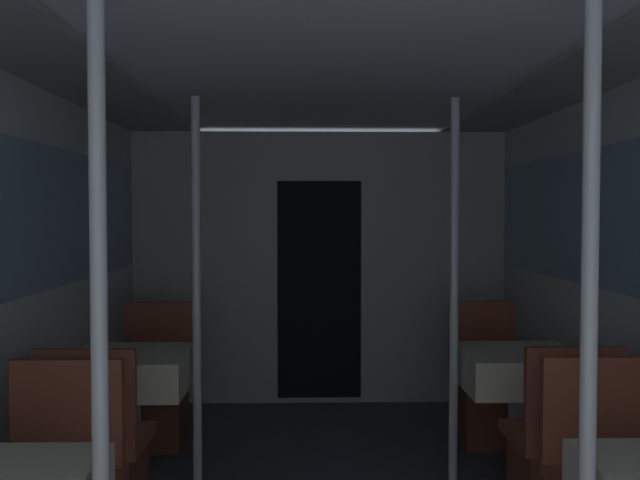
% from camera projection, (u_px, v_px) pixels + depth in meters
% --- Properties ---
extents(ceiling_panel, '(2.91, 6.75, 0.07)m').
position_uv_depth(ceiling_panel, '(331.00, 59.00, 3.06)').
color(ceiling_panel, silver).
rests_on(ceiling_panel, wall_left).
extents(bulkhead_far, '(2.85, 0.09, 2.08)m').
position_uv_depth(bulkhead_far, '(319.00, 268.00, 5.48)').
color(bulkhead_far, '#A8A8A3').
rests_on(bulkhead_far, ground_plane).
extents(support_pole_left_0, '(0.05, 0.05, 2.08)m').
position_uv_depth(support_pole_left_0, '(100.00, 361.00, 2.01)').
color(support_pole_left_0, silver).
rests_on(support_pole_left_0, ground_plane).
extents(dining_table_left_1, '(0.63, 0.63, 0.71)m').
position_uv_depth(dining_table_left_1, '(130.00, 376.00, 3.84)').
color(dining_table_left_1, '#4C4C51').
rests_on(dining_table_left_1, ground_plane).
extents(chair_left_near_1, '(0.44, 0.44, 0.88)m').
position_uv_depth(chair_left_near_1, '(97.00, 474.00, 3.23)').
color(chair_left_near_1, brown).
rests_on(chair_left_near_1, ground_plane).
extents(chair_left_far_1, '(0.44, 0.44, 0.88)m').
position_uv_depth(chair_left_far_1, '(155.00, 401.00, 4.48)').
color(chair_left_far_1, brown).
rests_on(chair_left_far_1, ground_plane).
extents(support_pole_left_1, '(0.05, 0.05, 2.08)m').
position_uv_depth(support_pole_left_1, '(197.00, 291.00, 3.83)').
color(support_pole_left_1, silver).
rests_on(support_pole_left_1, ground_plane).
extents(support_pole_right_0, '(0.05, 0.05, 2.08)m').
position_uv_depth(support_pole_right_0, '(589.00, 358.00, 2.04)').
color(support_pole_right_0, silver).
rests_on(support_pole_right_0, ground_plane).
extents(dining_table_right_1, '(0.63, 0.63, 0.71)m').
position_uv_depth(dining_table_right_1, '(519.00, 374.00, 3.89)').
color(dining_table_right_1, '#4C4C51').
rests_on(dining_table_right_1, ground_plane).
extents(chair_right_near_1, '(0.44, 0.44, 0.88)m').
position_uv_depth(chair_right_near_1, '(559.00, 470.00, 3.28)').
color(chair_right_near_1, brown).
rests_on(chair_right_near_1, ground_plane).
extents(chair_right_far_1, '(0.44, 0.44, 0.88)m').
position_uv_depth(chair_right_far_1, '(489.00, 399.00, 4.53)').
color(chair_right_far_1, brown).
rests_on(chair_right_far_1, ground_plane).
extents(support_pole_right_1, '(0.05, 0.05, 2.08)m').
position_uv_depth(support_pole_right_1, '(454.00, 290.00, 3.87)').
color(support_pole_right_1, silver).
rests_on(support_pole_right_1, ground_plane).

